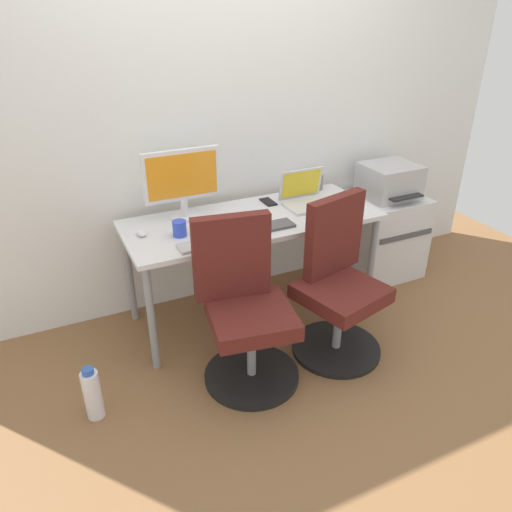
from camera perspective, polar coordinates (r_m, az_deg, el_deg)
name	(u,v)px	position (r m, az deg, el deg)	size (l,w,h in m)	color
ground_plane	(253,312)	(3.42, -0.36, -6.49)	(5.28, 5.28, 0.00)	brown
back_wall	(225,109)	(3.26, -3.57, 16.65)	(4.40, 0.04, 2.60)	white
desk	(253,227)	(3.11, -0.39, 3.36)	(1.61, 0.65, 0.71)	silver
office_chair_left	(245,311)	(2.68, -1.31, -6.35)	(0.54, 0.54, 0.94)	black
office_chair_right	(337,286)	(2.93, 9.44, -3.48)	(0.54, 0.54, 0.94)	black
side_cabinet	(382,234)	(3.91, 14.44, 2.45)	(0.52, 0.51, 0.63)	silver
printer	(389,181)	(3.75, 15.23, 8.43)	(0.38, 0.40, 0.24)	#B7B7B7
water_bottle_on_floor	(92,394)	(2.72, -18.46, -14.95)	(0.09, 0.09, 0.31)	white
desktop_monitor	(182,179)	(3.02, -8.58, 8.80)	(0.48, 0.18, 0.43)	silver
open_laptop	(306,197)	(3.28, 5.85, 6.88)	(0.31, 0.26, 0.23)	silver
keyboard_by_monitor	(208,244)	(2.74, -5.57, 1.43)	(0.34, 0.12, 0.02)	#B7B7B7
keyboard_by_laptop	(266,227)	(2.93, 1.22, 3.37)	(0.34, 0.12, 0.02)	#515156
mouse_by_monitor	(142,233)	(2.91, -13.15, 2.66)	(0.06, 0.10, 0.03)	silver
mouse_by_laptop	(252,213)	(3.10, -0.49, 5.01)	(0.06, 0.10, 0.03)	silver
coffee_mug	(180,228)	(2.85, -8.87, 3.18)	(0.08, 0.08, 0.09)	blue
pen_cup	(318,182)	(3.57, 7.23, 8.49)	(0.07, 0.07, 0.10)	slate
phone_near_monitor	(243,221)	(3.02, -1.53, 4.12)	(0.07, 0.14, 0.01)	black
phone_near_laptop	(268,202)	(3.31, 1.44, 6.31)	(0.07, 0.14, 0.01)	black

